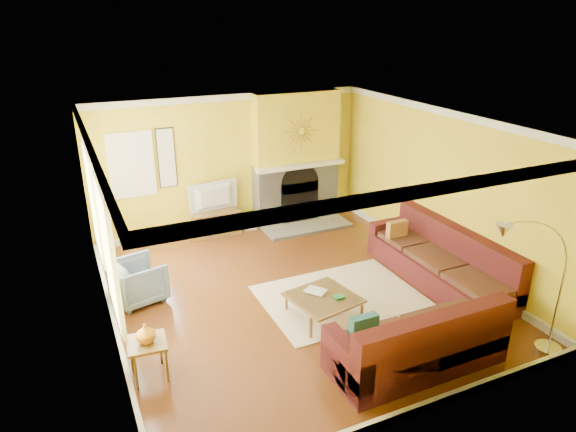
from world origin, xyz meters
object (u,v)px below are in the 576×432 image
media_console (217,223)px  armchair (138,281)px  arc_lamp (531,293)px  coffee_table (323,307)px  sectional_sofa (391,280)px  side_table (149,359)px

media_console → armchair: (-1.83, -1.94, 0.08)m
media_console → arc_lamp: 5.97m
armchair → coffee_table: bearing=-137.9°
arc_lamp → armchair: bearing=139.5°
coffee_table → arc_lamp: size_ratio=0.45×
sectional_sofa → armchair: (-3.39, 1.75, -0.12)m
sectional_sofa → arc_lamp: 1.99m
media_console → arc_lamp: size_ratio=0.46×
media_console → armchair: size_ratio=1.24×
coffee_table → side_table: bearing=-173.9°
coffee_table → armchair: size_ratio=1.22×
media_console → armchair: bearing=-133.4°
media_console → side_table: media_console is taller
sectional_sofa → coffee_table: 1.10m
coffee_table → side_table: (-2.53, -0.27, 0.07)m
coffee_table → media_console: bearing=98.1°
arc_lamp → media_console: bearing=112.7°
armchair → arc_lamp: (4.12, -3.52, 0.66)m
coffee_table → arc_lamp: arc_lamp is taller
coffee_table → side_table: 2.55m
side_table → armchair: bearing=84.1°
coffee_table → sectional_sofa: bearing=-7.9°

